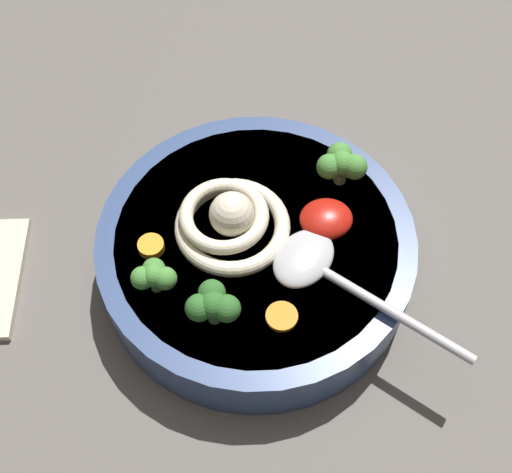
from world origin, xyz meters
TOP-DOWN VIEW (x-y plane):
  - table_slab at (0.00, 0.00)cm, footprint 95.09×95.09cm
  - soup_bowl at (-0.61, -3.09)cm, footprint 27.00×27.00cm
  - noodle_pile at (1.42, -4.08)cm, footprint 10.64×10.43cm
  - soup_spoon at (-5.07, 1.08)cm, footprint 14.88×14.24cm
  - chili_sauce_dollop at (-6.54, -3.38)cm, footprint 4.47×4.02cm
  - broccoli_floret_far at (3.62, 3.77)cm, footprint 4.21×3.62cm
  - broccoli_floret_near_spoon at (7.89, 0.48)cm, footprint 3.62×3.12cm
  - broccoli_floret_beside_chili at (-8.69, -8.12)cm, footprint 4.34×3.73cm
  - carrot_slice_beside_noodles at (-1.56, 4.61)cm, footprint 2.52×2.52cm
  - carrot_slice_center at (8.11, -3.08)cm, footprint 2.17×2.17cm

SIDE VIEW (x-z plane):
  - table_slab at x=0.00cm, z-range 0.00..2.62cm
  - soup_bowl at x=-0.61cm, z-range 2.71..8.10cm
  - carrot_slice_beside_noodles at x=-1.56cm, z-range 8.01..8.42cm
  - carrot_slice_center at x=8.11cm, z-range 8.01..8.78cm
  - soup_spoon at x=-5.07cm, z-range 8.01..9.61cm
  - chili_sauce_dollop at x=-6.54cm, z-range 8.01..10.02cm
  - noodle_pile at x=1.42cm, z-range 7.21..11.48cm
  - broccoli_floret_near_spoon at x=7.89cm, z-range 8.38..11.24cm
  - broccoli_floret_far at x=3.62cm, z-range 8.44..11.76cm
  - broccoli_floret_beside_chili at x=-8.69cm, z-range 8.45..11.88cm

